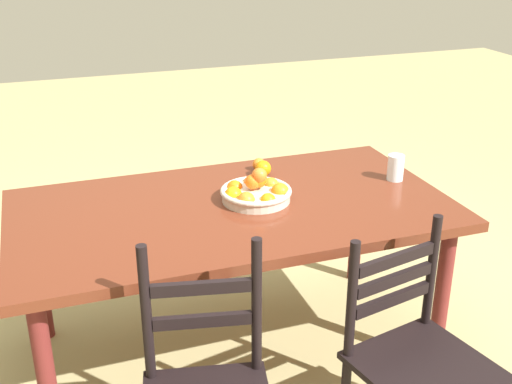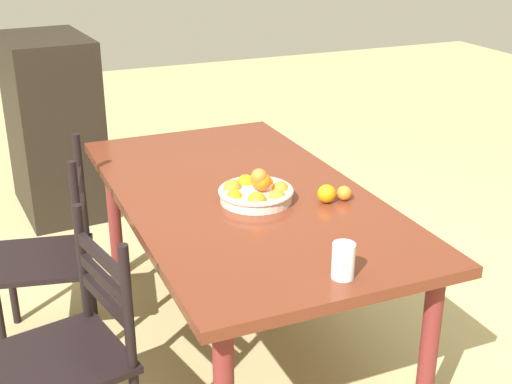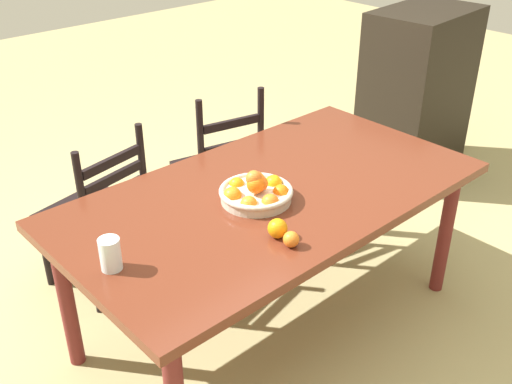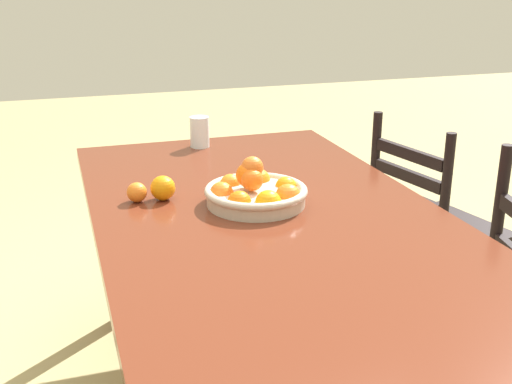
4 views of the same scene
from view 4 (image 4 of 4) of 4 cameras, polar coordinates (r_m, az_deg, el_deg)
name	(u,v)px [view 4 (image 4 of 4)]	position (r m, az deg, el deg)	size (l,w,h in m)	color
dining_table	(273,240)	(1.88, 1.56, -4.29)	(1.87, 1.01, 0.74)	#5C2718
chair_by_cabinet	(430,229)	(2.67, 15.25, -3.17)	(0.52, 0.52, 0.89)	black
fruit_bowl	(256,192)	(1.93, -0.03, -0.02)	(0.31, 0.31, 0.15)	beige
orange_loose_0	(137,192)	(1.99, -10.55, -0.03)	(0.06, 0.06, 0.06)	orange
orange_loose_1	(163,188)	(1.99, -8.29, 0.35)	(0.08, 0.08, 0.08)	orange
drinking_glass	(200,132)	(2.57, -5.03, 5.34)	(0.08, 0.08, 0.12)	silver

